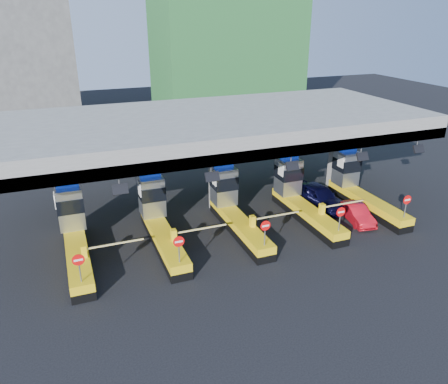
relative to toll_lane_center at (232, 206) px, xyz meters
name	(u,v)px	position (x,y,z in m)	size (l,w,h in m)	color
ground	(233,226)	(0.00, -0.28, -1.40)	(120.00, 120.00, 0.00)	black
toll_canopy	(218,127)	(0.00, 2.59, 4.74)	(28.00, 12.09, 7.00)	slate
toll_lane_far_left	(74,231)	(-10.00, 0.00, 0.00)	(4.43, 8.00, 4.16)	black
toll_lane_left	(158,218)	(-5.00, 0.00, 0.00)	(4.43, 8.00, 4.16)	black
toll_lane_center	(232,206)	(0.00, 0.00, 0.00)	(4.43, 8.00, 4.16)	black
toll_lane_right	(298,195)	(5.00, 0.00, 0.00)	(4.43, 8.00, 4.16)	black
toll_lane_far_right	(357,186)	(10.00, 0.00, 0.00)	(4.43, 8.00, 4.16)	black
bg_building_scaffold	(226,5)	(12.00, 31.72, 12.60)	(18.00, 12.00, 28.00)	#1E5926
bg_building_concrete	(11,50)	(-14.00, 35.72, 7.60)	(14.00, 10.00, 18.00)	#4C4C49
van	(318,196)	(6.99, 0.44, -0.55)	(1.99, 4.95, 1.69)	black
red_car	(356,213)	(8.09, -2.58, -0.80)	(1.26, 3.60, 1.19)	red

